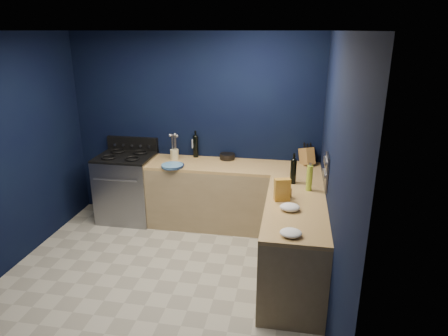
% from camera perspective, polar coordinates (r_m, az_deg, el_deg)
% --- Properties ---
extents(floor, '(3.50, 3.50, 0.02)m').
position_cam_1_polar(floor, '(4.63, -9.26, -15.60)').
color(floor, '#A9A493').
rests_on(floor, ground).
extents(ceiling, '(3.50, 3.50, 0.02)m').
position_cam_1_polar(ceiling, '(3.82, -11.44, 18.81)').
color(ceiling, silver).
rests_on(ceiling, ground).
extents(wall_back, '(3.50, 0.02, 2.60)m').
position_cam_1_polar(wall_back, '(5.65, -4.16, 5.68)').
color(wall_back, black).
rests_on(wall_back, ground).
extents(wall_right, '(0.02, 3.50, 2.60)m').
position_cam_1_polar(wall_right, '(3.82, 15.43, -1.61)').
color(wall_right, black).
rests_on(wall_right, ground).
extents(wall_front, '(3.50, 0.02, 2.60)m').
position_cam_1_polar(wall_front, '(2.61, -23.72, -12.66)').
color(wall_front, black).
rests_on(wall_front, ground).
extents(cab_back, '(2.30, 0.63, 0.86)m').
position_cam_1_polar(cab_back, '(5.51, 1.31, -4.18)').
color(cab_back, '#957F5A').
rests_on(cab_back, floor).
extents(top_back, '(2.30, 0.63, 0.04)m').
position_cam_1_polar(top_back, '(5.35, 1.35, 0.25)').
color(top_back, olive).
rests_on(top_back, cab_back).
extents(cab_right, '(0.63, 1.67, 0.86)m').
position_cam_1_polar(cab_right, '(4.42, 9.88, -10.67)').
color(cab_right, '#957F5A').
rests_on(cab_right, floor).
extents(top_right, '(0.63, 1.67, 0.04)m').
position_cam_1_polar(top_right, '(4.22, 10.22, -5.36)').
color(top_right, olive).
rests_on(top_right, cab_right).
extents(gas_range, '(0.76, 0.66, 0.92)m').
position_cam_1_polar(gas_range, '(5.89, -13.59, -2.82)').
color(gas_range, gray).
rests_on(gas_range, floor).
extents(oven_door, '(0.59, 0.02, 0.42)m').
position_cam_1_polar(oven_door, '(5.63, -14.83, -4.08)').
color(oven_door, black).
rests_on(oven_door, gas_range).
extents(cooktop, '(0.76, 0.66, 0.03)m').
position_cam_1_polar(cooktop, '(5.74, -13.96, 1.58)').
color(cooktop, black).
rests_on(cooktop, gas_range).
extents(backguard, '(0.76, 0.06, 0.20)m').
position_cam_1_polar(backguard, '(5.97, -12.90, 3.40)').
color(backguard, black).
rests_on(backguard, gas_range).
extents(spice_panel, '(0.02, 0.28, 0.38)m').
position_cam_1_polar(spice_panel, '(4.37, 14.40, -0.56)').
color(spice_panel, gray).
rests_on(spice_panel, wall_right).
extents(wall_outlet, '(0.09, 0.02, 0.13)m').
position_cam_1_polar(wall_outlet, '(5.69, -4.16, 3.47)').
color(wall_outlet, white).
rests_on(wall_outlet, wall_back).
extents(plate_stack, '(0.32, 0.32, 0.04)m').
position_cam_1_polar(plate_stack, '(5.29, -7.38, 0.31)').
color(plate_stack, teal).
rests_on(plate_stack, top_back).
extents(ramekin, '(0.10, 0.10, 0.03)m').
position_cam_1_polar(ramekin, '(5.62, -7.19, 1.43)').
color(ramekin, white).
rests_on(ramekin, top_back).
extents(utensil_crock, '(0.14, 0.14, 0.14)m').
position_cam_1_polar(utensil_crock, '(5.59, -7.09, 1.94)').
color(utensil_crock, beige).
rests_on(utensil_crock, top_back).
extents(wine_bottle_back, '(0.08, 0.08, 0.30)m').
position_cam_1_polar(wine_bottle_back, '(5.64, -4.06, 3.04)').
color(wine_bottle_back, black).
rests_on(wine_bottle_back, top_back).
extents(lemon_basket, '(0.24, 0.24, 0.08)m').
position_cam_1_polar(lemon_basket, '(5.56, 0.48, 1.66)').
color(lemon_basket, black).
rests_on(lemon_basket, top_back).
extents(knife_block, '(0.24, 0.29, 0.28)m').
position_cam_1_polar(knife_block, '(5.44, 11.74, 1.66)').
color(knife_block, olive).
rests_on(knife_block, top_back).
extents(wine_bottle_right, '(0.08, 0.08, 0.29)m').
position_cam_1_polar(wine_bottle_right, '(4.72, 9.85, -0.54)').
color(wine_bottle_right, black).
rests_on(wine_bottle_right, top_right).
extents(oil_bottle, '(0.08, 0.08, 0.29)m').
position_cam_1_polar(oil_bottle, '(4.54, 12.08, -1.43)').
color(oil_bottle, '#96AE2D').
rests_on(oil_bottle, top_right).
extents(spice_jar_near, '(0.05, 0.05, 0.11)m').
position_cam_1_polar(spice_jar_near, '(4.35, 9.32, -3.48)').
color(spice_jar_near, olive).
rests_on(spice_jar_near, top_right).
extents(spice_jar_far, '(0.05, 0.05, 0.09)m').
position_cam_1_polar(spice_jar_far, '(4.45, 8.96, -3.03)').
color(spice_jar_far, olive).
rests_on(spice_jar_far, top_right).
extents(crouton_bag, '(0.18, 0.12, 0.24)m').
position_cam_1_polar(crouton_bag, '(4.24, 8.29, -3.09)').
color(crouton_bag, '#AF4928').
rests_on(crouton_bag, top_right).
extents(towel_front, '(0.21, 0.18, 0.07)m').
position_cam_1_polar(towel_front, '(4.05, 9.38, -5.53)').
color(towel_front, white).
rests_on(towel_front, top_right).
extents(towel_end, '(0.25, 0.24, 0.06)m').
position_cam_1_polar(towel_end, '(3.58, 9.51, -9.12)').
color(towel_end, white).
rests_on(towel_end, top_right).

